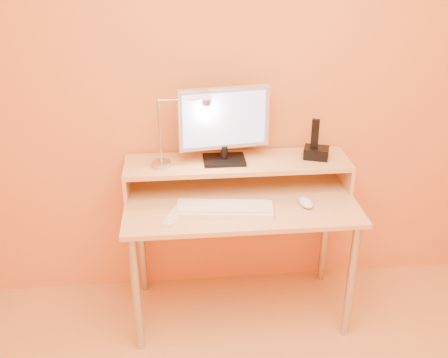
{
  "coord_description": "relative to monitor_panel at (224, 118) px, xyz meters",
  "views": [
    {
      "loc": [
        -0.31,
        -1.18,
        2.01
      ],
      "look_at": [
        -0.09,
        1.13,
        0.87
      ],
      "focal_mm": 41.79,
      "sensor_mm": 36.0,
      "label": 1
    }
  ],
  "objects": [
    {
      "name": "desk_leg_br",
      "position": [
        0.62,
        0.09,
        -0.77
      ],
      "size": [
        0.04,
        0.04,
        0.69
      ],
      "primitive_type": "cylinder",
      "color": "#AEAEB2",
      "rests_on": "floor"
    },
    {
      "name": "desk_shelf",
      "position": [
        0.07,
        -0.01,
        -0.25
      ],
      "size": [
        1.2,
        0.3,
        0.02
      ],
      "primitive_type": "cube",
      "color": "tan",
      "rests_on": "desk_lower"
    },
    {
      "name": "lamp_head",
      "position": [
        -0.09,
        -0.04,
        0.1
      ],
      "size": [
        0.04,
        0.04,
        0.03
      ],
      "primitive_type": "cylinder",
      "color": "#AEAEB2",
      "rests_on": "lamp_arm"
    },
    {
      "name": "monitor_neck",
      "position": [
        0.0,
        -0.01,
        -0.19
      ],
      "size": [
        0.04,
        0.04,
        0.07
      ],
      "primitive_type": "cylinder",
      "color": "black",
      "rests_on": "monitor_foot"
    },
    {
      "name": "phone_dock",
      "position": [
        0.5,
        -0.01,
        -0.21
      ],
      "size": [
        0.16,
        0.14,
        0.06
      ],
      "primitive_type": "cube",
      "rotation": [
        0.0,
        0.0,
        -0.34
      ],
      "color": "black",
      "rests_on": "desk_shelf"
    },
    {
      "name": "phone_handset",
      "position": [
        0.48,
        -0.01,
        -0.1
      ],
      "size": [
        0.05,
        0.04,
        0.16
      ],
      "primitive_type": "cube",
      "rotation": [
        0.0,
        0.0,
        -0.34
      ],
      "color": "black",
      "rests_on": "phone_dock"
    },
    {
      "name": "lamp_bulb",
      "position": [
        -0.09,
        -0.04,
        0.09
      ],
      "size": [
        0.03,
        0.03,
        0.0
      ],
      "primitive_type": "cylinder",
      "color": "#FFEAC6",
      "rests_on": "lamp_head"
    },
    {
      "name": "lamp_base",
      "position": [
        -0.33,
        -0.04,
        -0.23
      ],
      "size": [
        0.1,
        0.1,
        0.02
      ],
      "primitive_type": "cylinder",
      "color": "#AEAEB2",
      "rests_on": "desk_shelf"
    },
    {
      "name": "desk_leg_fr",
      "position": [
        0.62,
        -0.41,
        -0.77
      ],
      "size": [
        0.04,
        0.04,
        0.69
      ],
      "primitive_type": "cylinder",
      "color": "#AEAEB2",
      "rests_on": "floor"
    },
    {
      "name": "monitor_screen",
      "position": [
        0.0,
        -0.02,
        0.0
      ],
      "size": [
        0.43,
        0.06,
        0.28
      ],
      "primitive_type": "cube",
      "rotation": [
        0.0,
        0.0,
        0.14
      ],
      "color": "#97ACE7",
      "rests_on": "monitor_panel"
    },
    {
      "name": "remote_control",
      "position": [
        -0.28,
        -0.31,
        -0.39
      ],
      "size": [
        0.11,
        0.18,
        0.02
      ],
      "primitive_type": "cube",
      "rotation": [
        0.0,
        0.0,
        -0.37
      ],
      "color": "white",
      "rests_on": "desk_lower"
    },
    {
      "name": "shelf_riser_left",
      "position": [
        -0.52,
        -0.01,
        -0.33
      ],
      "size": [
        0.02,
        0.3,
        0.14
      ],
      "primitive_type": "cube",
      "color": "tan",
      "rests_on": "desk_lower"
    },
    {
      "name": "shelf_riser_right",
      "position": [
        0.66,
        -0.01,
        -0.33
      ],
      "size": [
        0.02,
        0.3,
        0.14
      ],
      "primitive_type": "cube",
      "color": "tan",
      "rests_on": "desk_lower"
    },
    {
      "name": "monitor_back",
      "position": [
        0.0,
        0.02,
        0.0
      ],
      "size": [
        0.43,
        0.07,
        0.28
      ],
      "primitive_type": "cube",
      "rotation": [
        0.0,
        0.0,
        0.14
      ],
      "color": "black",
      "rests_on": "monitor_panel"
    },
    {
      "name": "phone_led",
      "position": [
        0.54,
        -0.06,
        -0.21
      ],
      "size": [
        0.01,
        0.0,
        0.04
      ],
      "primitive_type": "cube",
      "color": "#1629FF",
      "rests_on": "phone_dock"
    },
    {
      "name": "lamp_post",
      "position": [
        -0.33,
        -0.04,
        -0.05
      ],
      "size": [
        0.01,
        0.01,
        0.33
      ],
      "primitive_type": "cylinder",
      "color": "#AEAEB2",
      "rests_on": "lamp_base"
    },
    {
      "name": "desk_lower",
      "position": [
        0.07,
        -0.16,
        -0.41
      ],
      "size": [
        1.2,
        0.6,
        0.02
      ],
      "primitive_type": "cube",
      "color": "tan",
      "rests_on": "floor"
    },
    {
      "name": "monitor_foot",
      "position": [
        0.0,
        -0.01,
        -0.23
      ],
      "size": [
        0.22,
        0.16,
        0.02
      ],
      "primitive_type": "cube",
      "color": "black",
      "rests_on": "desk_shelf"
    },
    {
      "name": "desk_leg_bl",
      "position": [
        -0.48,
        0.09,
        -0.77
      ],
      "size": [
        0.04,
        0.04,
        0.69
      ],
      "primitive_type": "cylinder",
      "color": "#AEAEB2",
      "rests_on": "floor"
    },
    {
      "name": "mouse",
      "position": [
        0.4,
        -0.25,
        -0.38
      ],
      "size": [
        0.08,
        0.12,
        0.04
      ],
      "primitive_type": "ellipsoid",
      "rotation": [
        0.0,
        0.0,
        0.16
      ],
      "color": "silver",
      "rests_on": "desk_lower"
    },
    {
      "name": "desk_leg_fl",
      "position": [
        -0.48,
        -0.41,
        -0.77
      ],
      "size": [
        0.04,
        0.04,
        0.69
      ],
      "primitive_type": "cylinder",
      "color": "#AEAEB2",
      "rests_on": "floor"
    },
    {
      "name": "lamp_arm",
      "position": [
        -0.21,
        -0.04,
        0.12
      ],
      "size": [
        0.24,
        0.01,
        0.01
      ],
      "primitive_type": "cylinder",
      "rotation": [
        0.0,
        1.57,
        0.0
      ],
      "color": "#AEAEB2",
      "rests_on": "lamp_post"
    },
    {
      "name": "monitor_panel",
      "position": [
        0.0,
        0.0,
        0.0
      ],
      "size": [
        0.48,
        0.1,
        0.32
      ],
      "primitive_type": "cube",
      "rotation": [
        0.0,
        0.0,
        0.14
      ],
      "color": "#B1B0B8",
      "rests_on": "monitor_neck"
    },
    {
      "name": "keyboard",
      "position": [
        -0.02,
        -0.26,
        -0.39
      ],
      "size": [
        0.5,
        0.21,
        0.02
      ],
      "primitive_type": "cube",
      "rotation": [
        0.0,
        0.0,
        -0.13
      ],
      "color": "white",
      "rests_on": "desk_lower"
    },
    {
      "name": "wall_back",
      "position": [
        0.07,
        0.16,
        0.13
      ],
      "size": [
        3.0,
        0.04,
        2.5
      ],
      "primitive_type": "cube",
      "color": "orange",
      "rests_on": "floor"
    }
  ]
}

